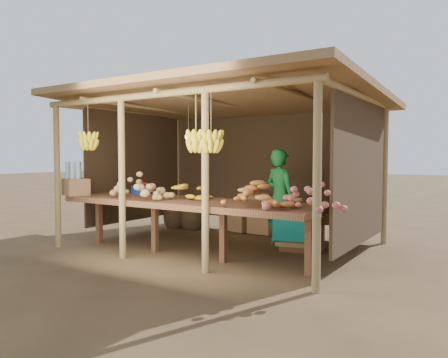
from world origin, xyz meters
The scene contains 13 objects.
ground centered at (0.00, 0.00, 0.00)m, with size 60.00×60.00×0.00m, color brown.
stall_structure centered at (-0.05, -0.08, 1.91)m, with size 4.70×3.50×2.43m.
counter centered at (0.00, -0.95, 0.74)m, with size 3.90×1.05×0.80m.
potato_heap centered at (-0.68, -1.21, 0.98)m, with size 0.99×0.59×0.37m, color tan, non-canonical shape.
sweet_potato_heap centered at (1.28, -1.16, 0.98)m, with size 0.88×0.53×0.35m, color #C27431, non-canonical shape.
onion_heap centered at (1.90, -1.25, 0.98)m, with size 0.87×0.52×0.36m, color #C45F5F, non-canonical shape.
banana_pile centered at (-0.13, -0.78, 0.97)m, with size 0.61×0.37×0.35m, color yellow, non-canonical shape.
tomato_basin centered at (-1.25, -0.53, 0.87)m, with size 0.35×0.35×0.18m.
bottle_box centered at (-1.90, -1.32, 1.00)m, with size 0.50×0.45×0.52m.
vendor centered at (0.79, 0.39, 0.76)m, with size 0.55×0.36×1.52m, color #1B7A33.
tarp_crate centered at (1.17, 0.35, 0.32)m, with size 0.77×0.70×0.79m.
carton_stack centered at (-0.10, 1.20, 0.33)m, with size 1.02×0.43×0.74m.
burlap_sacks centered at (-1.52, 0.89, 0.27)m, with size 0.87×0.46×0.62m.
Camera 1 is at (3.71, -5.76, 1.41)m, focal length 35.00 mm.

